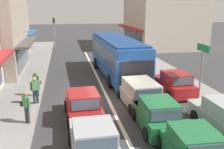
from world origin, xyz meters
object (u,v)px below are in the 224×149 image
city_bus (117,54)px  pedestrian_far_walker (26,105)px  hatchback_behind_bus_mid (157,115)px  directional_road_sign (202,58)px  sedan_adjacent_lane_trail (94,144)px  pedestrian_with_handbag_near (36,82)px  wagon_queue_gap_filler (139,94)px  hatchback_adjacent_lane_lead (83,106)px  pedestrian_browsing_midblock (35,89)px  parked_hatchback_kerb_second (174,84)px  sedan_queue_far_back (193,149)px  traffic_light_downstreet (54,28)px

city_bus → pedestrian_far_walker: bearing=-126.8°
hatchback_behind_bus_mid → directional_road_sign: size_ratio=1.04×
sedan_adjacent_lane_trail → pedestrian_with_handbag_near: bearing=110.3°
sedan_adjacent_lane_trail → wagon_queue_gap_filler: wagon_queue_gap_filler is taller
hatchback_adjacent_lane_lead → wagon_queue_gap_filler: wagon_queue_gap_filler is taller
pedestrian_with_handbag_near → pedestrian_browsing_midblock: bearing=-87.8°
sedan_adjacent_lane_trail → directional_road_sign: directional_road_sign is taller
hatchback_behind_bus_mid → pedestrian_browsing_midblock: (-6.05, 4.21, 0.36)m
hatchback_adjacent_lane_lead → wagon_queue_gap_filler: (3.45, 1.29, 0.04)m
parked_hatchback_kerb_second → sedan_queue_far_back: bearing=-108.7°
pedestrian_with_handbag_near → pedestrian_browsing_midblock: (0.05, -1.38, -0.00)m
sedan_adjacent_lane_trail → sedan_queue_far_back: 3.73m
pedestrian_with_handbag_near → pedestrian_browsing_midblock: size_ratio=1.00×
sedan_queue_far_back → hatchback_behind_bus_mid: bearing=95.4°
parked_hatchback_kerb_second → pedestrian_far_walker: size_ratio=2.30×
directional_road_sign → pedestrian_browsing_midblock: directional_road_sign is taller
sedan_adjacent_lane_trail → pedestrian_with_handbag_near: size_ratio=2.60×
traffic_light_downstreet → sedan_adjacent_lane_trail: bearing=-85.4°
sedan_queue_far_back → directional_road_sign: 7.89m
hatchback_adjacent_lane_lead → wagon_queue_gap_filler: 3.68m
hatchback_behind_bus_mid → pedestrian_far_walker: size_ratio=2.29×
sedan_adjacent_lane_trail → pedestrian_browsing_midblock: size_ratio=2.60×
sedan_queue_far_back → parked_hatchback_kerb_second: bearing=71.3°
sedan_adjacent_lane_trail → pedestrian_far_walker: (-2.94, 3.58, 0.40)m
sedan_queue_far_back → pedestrian_browsing_midblock: (-6.34, 7.30, 0.40)m
traffic_light_downstreet → pedestrian_with_handbag_near: (-0.64, -19.31, -1.79)m
sedan_adjacent_lane_trail → sedan_queue_far_back: bearing=-16.4°
city_bus → hatchback_behind_bus_mid: bearing=-90.2°
sedan_queue_far_back → pedestrian_with_handbag_near: size_ratio=2.62×
sedan_queue_far_back → directional_road_sign: size_ratio=1.18×
sedan_queue_far_back → pedestrian_browsing_midblock: bearing=131.0°
sedan_queue_far_back → pedestrian_far_walker: pedestrian_far_walker is taller
city_bus → pedestrian_far_walker: city_bus is taller
sedan_adjacent_lane_trail → pedestrian_with_handbag_near: (-2.82, 7.63, 0.40)m
sedan_adjacent_lane_trail → parked_hatchback_kerb_second: (6.22, 6.77, 0.05)m
pedestrian_with_handbag_near → sedan_adjacent_lane_trail: bearing=-69.7°
parked_hatchback_kerb_second → hatchback_behind_bus_mid: bearing=-121.8°
sedan_queue_far_back → pedestrian_browsing_midblock: 9.68m
pedestrian_with_handbag_near → city_bus: bearing=35.0°
sedan_adjacent_lane_trail → traffic_light_downstreet: (-2.18, 26.93, 2.19)m
hatchback_adjacent_lane_lead → sedan_adjacent_lane_trail: bearing=-88.0°
traffic_light_downstreet → pedestrian_far_walker: size_ratio=2.58×
traffic_light_downstreet → hatchback_behind_bus_mid: bearing=-77.6°
hatchback_adjacent_lane_lead → pedestrian_with_handbag_near: bearing=125.7°
traffic_light_downstreet → pedestrian_browsing_midblock: (-0.59, -20.69, -1.79)m
hatchback_adjacent_lane_lead → traffic_light_downstreet: 23.24m
city_bus → sedan_adjacent_lane_trail: (-3.32, -11.93, -1.22)m
wagon_queue_gap_filler → directional_road_sign: bearing=5.2°
sedan_adjacent_lane_trail → sedan_queue_far_back: size_ratio=0.99×
hatchback_adjacent_lane_lead → traffic_light_downstreet: size_ratio=0.90×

